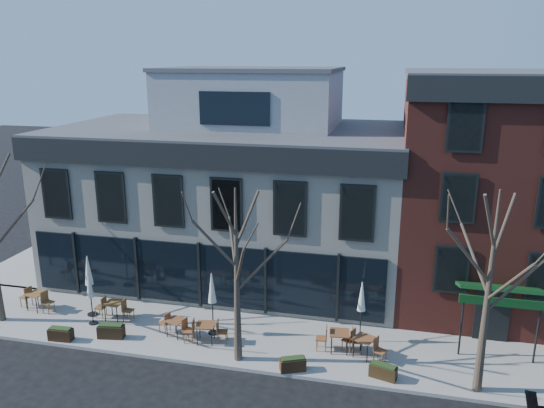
# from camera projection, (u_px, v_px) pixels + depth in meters

# --- Properties ---
(ground) EXTENTS (120.00, 120.00, 0.00)m
(ground) POSITION_uv_depth(u_px,v_px,m) (202.00, 310.00, 25.50)
(ground) COLOR black
(ground) RESTS_ON ground
(sidewalk_front) EXTENTS (33.50, 4.70, 0.15)m
(sidewalk_front) POSITION_uv_depth(u_px,v_px,m) (256.00, 339.00, 22.76)
(sidewalk_front) COLOR gray
(sidewalk_front) RESTS_ON ground
(sidewalk_side) EXTENTS (4.50, 12.00, 0.15)m
(sidewalk_side) POSITION_uv_depth(u_px,v_px,m) (67.00, 248.00, 33.56)
(sidewalk_side) COLOR gray
(sidewalk_side) RESTS_ON ground
(corner_building) EXTENTS (18.39, 10.39, 11.10)m
(corner_building) POSITION_uv_depth(u_px,v_px,m) (232.00, 191.00, 28.98)
(corner_building) COLOR silver
(corner_building) RESTS_ON ground
(red_brick_building) EXTENTS (8.20, 11.78, 11.18)m
(red_brick_building) POSITION_uv_depth(u_px,v_px,m) (485.00, 187.00, 25.84)
(red_brick_building) COLOR maroon
(red_brick_building) RESTS_ON ground
(tree_mid) EXTENTS (3.50, 3.55, 7.04)m
(tree_mid) POSITION_uv_depth(u_px,v_px,m) (237.00, 274.00, 20.17)
(tree_mid) COLOR #382B21
(tree_mid) RESTS_ON sidewalk_front
(tree_right) EXTENTS (3.72, 3.77, 7.48)m
(tree_right) POSITION_uv_depth(u_px,v_px,m) (489.00, 292.00, 18.15)
(tree_right) COLOR #382B21
(tree_right) RESTS_ON sidewalk_front
(cafe_set_0) EXTENTS (2.00, 0.93, 1.03)m
(cafe_set_0) POSITION_uv_depth(u_px,v_px,m) (37.00, 299.00, 25.17)
(cafe_set_0) COLOR brown
(cafe_set_0) RESTS_ON sidewalk_front
(cafe_set_1) EXTENTS (1.89, 0.77, 1.00)m
(cafe_set_1) POSITION_uv_depth(u_px,v_px,m) (114.00, 308.00, 24.27)
(cafe_set_1) COLOR brown
(cafe_set_1) RESTS_ON sidewalk_front
(cafe_set_2) EXTENTS (1.79, 0.93, 0.92)m
(cafe_set_2) POSITION_uv_depth(u_px,v_px,m) (176.00, 326.00, 22.78)
(cafe_set_2) COLOR brown
(cafe_set_2) RESTS_ON sidewalk_front
(cafe_set_3) EXTENTS (1.95, 0.88, 1.00)m
(cafe_set_3) POSITION_uv_depth(u_px,v_px,m) (206.00, 331.00, 22.27)
(cafe_set_3) COLOR brown
(cafe_set_3) RESTS_ON sidewalk_front
(cafe_set_4) EXTENTS (1.99, 0.86, 1.03)m
(cafe_set_4) POSITION_uv_depth(u_px,v_px,m) (339.00, 339.00, 21.60)
(cafe_set_4) COLOR brown
(cafe_set_4) RESTS_ON sidewalk_front
(cafe_set_5) EXTENTS (1.94, 1.22, 1.01)m
(cafe_set_5) POSITION_uv_depth(u_px,v_px,m) (364.00, 345.00, 21.19)
(cafe_set_5) COLOR brown
(cafe_set_5) RESTS_ON sidewalk_front
(umbrella_0) EXTENTS (0.47, 0.47, 2.93)m
(umbrella_0) POSITION_uv_depth(u_px,v_px,m) (89.00, 274.00, 24.21)
(umbrella_0) COLOR black
(umbrella_0) RESTS_ON sidewalk_front
(umbrella_1) EXTENTS (0.40, 0.40, 2.49)m
(umbrella_1) POSITION_uv_depth(u_px,v_px,m) (90.00, 288.00, 23.48)
(umbrella_1) COLOR black
(umbrella_1) RESTS_ON sidewalk_front
(umbrella_2) EXTENTS (0.45, 0.45, 2.82)m
(umbrella_2) POSITION_uv_depth(u_px,v_px,m) (212.00, 291.00, 22.57)
(umbrella_2) COLOR black
(umbrella_2) RESTS_ON sidewalk_front
(umbrella_4) EXTENTS (0.43, 0.43, 2.69)m
(umbrella_4) POSITION_uv_depth(u_px,v_px,m) (362.00, 300.00, 21.99)
(umbrella_4) COLOR black
(umbrella_4) RESTS_ON sidewalk_front
(planter_0) EXTENTS (1.05, 0.47, 0.57)m
(planter_0) POSITION_uv_depth(u_px,v_px,m) (61.00, 334.00, 22.49)
(planter_0) COLOR black
(planter_0) RESTS_ON sidewalk_front
(planter_1) EXTENTS (1.17, 0.62, 0.62)m
(planter_1) POSITION_uv_depth(u_px,v_px,m) (111.00, 331.00, 22.68)
(planter_1) COLOR black
(planter_1) RESTS_ON sidewalk_front
(planter_2) EXTENTS (1.06, 0.75, 0.55)m
(planter_2) POSITION_uv_depth(u_px,v_px,m) (293.00, 364.00, 20.30)
(planter_2) COLOR #311D10
(planter_2) RESTS_ON sidewalk_front
(planter_3) EXTENTS (1.08, 0.67, 0.57)m
(planter_3) POSITION_uv_depth(u_px,v_px,m) (383.00, 371.00, 19.83)
(planter_3) COLOR #2F210F
(planter_3) RESTS_ON sidewalk_front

